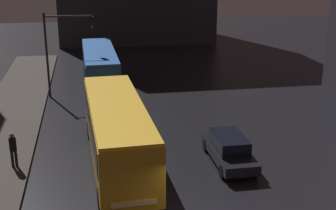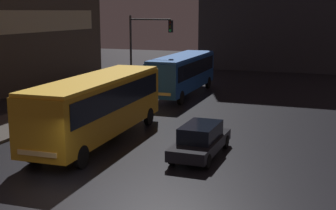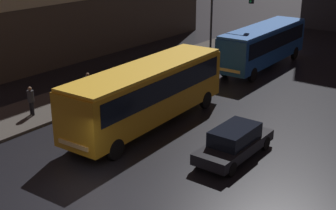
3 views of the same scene
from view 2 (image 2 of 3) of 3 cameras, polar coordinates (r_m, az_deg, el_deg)
The scene contains 7 objects.
ground_plane at distance 17.37m, azimuth -11.58°, elevation -10.92°, with size 120.00×120.00×0.00m, color black.
sidewalk_left at distance 30.16m, azimuth -16.03°, elevation -1.41°, with size 4.00×48.00×0.15m.
bus_near at distance 23.75m, azimuth -8.50°, elevation 0.36°, with size 3.03×11.04×3.30m.
bus_far at distance 36.77m, azimuth 1.80°, elevation 4.20°, with size 2.62×10.54×3.13m.
car_taxi at distance 21.43m, azimuth 3.99°, elevation -4.25°, with size 1.77×4.64×1.49m.
pedestrian_near at distance 27.09m, azimuth -17.29°, elevation -0.51°, with size 0.37×0.37×1.76m.
traffic_light_main at distance 36.11m, azimuth -2.81°, elevation 7.71°, with size 3.54×0.35×6.20m.
Camera 2 is at (8.75, -13.52, 6.53)m, focal length 50.00 mm.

